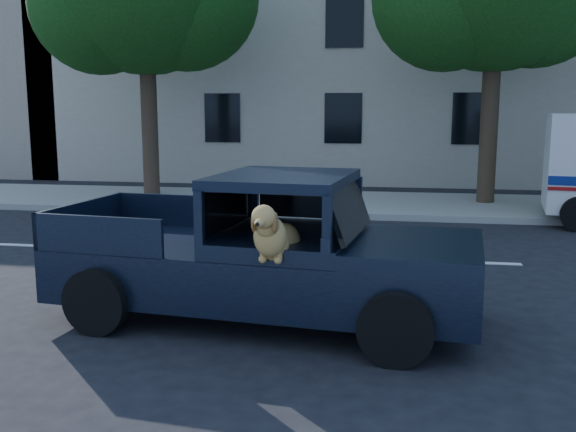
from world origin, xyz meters
name	(u,v)px	position (x,y,z in m)	size (l,w,h in m)	color
ground	(170,314)	(0.00, 0.00, 0.00)	(120.00, 120.00, 0.00)	black
far_sidewalk	(291,202)	(0.00, 9.20, 0.07)	(60.00, 4.00, 0.15)	gray
lane_stripes	(351,258)	(2.00, 3.40, 0.01)	(21.60, 0.14, 0.01)	silver
building_main	(407,52)	(3.00, 16.50, 4.50)	(26.00, 6.00, 9.00)	beige
pickup_truck	(258,271)	(1.12, -0.01, 0.60)	(5.15, 2.80, 1.78)	black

